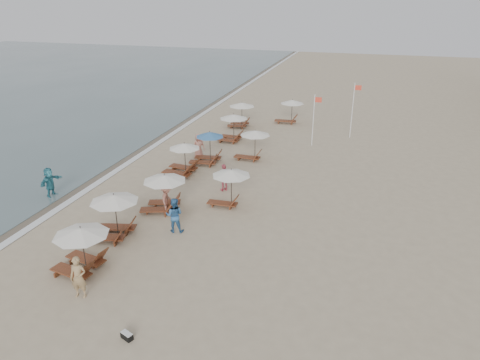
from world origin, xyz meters
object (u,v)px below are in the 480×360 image
(beachgoer_near, at_px, (78,277))
(beachgoer_mid_b, at_px, (167,199))
(lounger_station_5, at_px, (231,127))
(beachgoer_far_b, at_px, (199,146))
(lounger_station_6, at_px, (240,113))
(lounger_station_2, at_px, (162,191))
(beachgoer_far_a, at_px, (224,178))
(lounger_station_0, at_px, (79,248))
(lounger_station_1, at_px, (112,215))
(beachgoer_mid_a, at_px, (174,215))
(inland_station_0, at_px, (228,182))
(lounger_station_3, at_px, (181,160))
(inland_station_1, at_px, (252,142))
(duffel_bag, at_px, (127,336))
(lounger_station_4, at_px, (207,149))
(flag_pole_near, at_px, (314,118))
(waterline_walker, at_px, (50,182))

(beachgoer_near, height_order, beachgoer_mid_b, beachgoer_near)
(lounger_station_5, relative_size, beachgoer_far_b, 1.37)
(lounger_station_6, bearing_deg, lounger_station_2, -87.42)
(lounger_station_5, height_order, lounger_station_6, lounger_station_5)
(beachgoer_far_a, bearing_deg, lounger_station_0, 24.51)
(lounger_station_1, xyz_separation_m, beachgoer_mid_a, (2.69, 1.44, -0.30))
(lounger_station_0, xyz_separation_m, inland_station_0, (4.18, 8.14, 0.32))
(lounger_station_3, distance_m, beachgoer_mid_b, 5.97)
(lounger_station_5, distance_m, beachgoer_near, 21.54)
(lounger_station_0, height_order, lounger_station_5, lounger_station_5)
(lounger_station_2, distance_m, inland_station_0, 3.74)
(lounger_station_5, bearing_deg, beachgoer_mid_b, -87.29)
(inland_station_1, height_order, beachgoer_mid_a, inland_station_1)
(beachgoer_far_b, bearing_deg, lounger_station_6, 43.89)
(beachgoer_mid_b, relative_size, duffel_bag, 3.42)
(lounger_station_4, relative_size, inland_station_1, 0.94)
(lounger_station_6, xyz_separation_m, duffel_bag, (4.09, -27.50, -1.17))
(beachgoer_mid_a, distance_m, beachgoer_far_a, 5.72)
(beachgoer_near, distance_m, beachgoer_mid_b, 7.82)
(beachgoer_near, xyz_separation_m, flag_pole_near, (6.17, 22.34, 1.41))
(inland_station_0, xyz_separation_m, beachgoer_far_a, (-0.92, 1.99, -0.60))
(beachgoer_mid_b, distance_m, flag_pole_near, 15.78)
(lounger_station_4, height_order, inland_station_1, lounger_station_4)
(lounger_station_5, relative_size, lounger_station_6, 1.02)
(beachgoer_mid_b, height_order, duffel_bag, beachgoer_mid_b)
(lounger_station_5, bearing_deg, lounger_station_4, -90.90)
(beachgoer_far_a, bearing_deg, lounger_station_5, -122.27)
(inland_station_0, distance_m, beachgoer_far_b, 8.60)
(lounger_station_2, xyz_separation_m, lounger_station_6, (-0.80, 17.74, 0.10))
(lounger_station_2, xyz_separation_m, beachgoer_mid_b, (0.41, -0.32, -0.32))
(duffel_bag, bearing_deg, beachgoer_near, 152.03)
(lounger_station_1, height_order, lounger_station_2, lounger_station_1)
(lounger_station_0, relative_size, beachgoer_near, 1.46)
(lounger_station_2, distance_m, inland_station_1, 9.89)
(lounger_station_5, height_order, waterline_walker, lounger_station_5)
(lounger_station_0, bearing_deg, lounger_station_6, 89.97)
(inland_station_0, distance_m, beachgoer_near, 10.25)
(lounger_station_5, bearing_deg, beachgoer_far_b, -103.38)
(lounger_station_2, height_order, lounger_station_5, lounger_station_5)
(beachgoer_mid_b, bearing_deg, duffel_bag, -176.03)
(beachgoer_far_a, xyz_separation_m, duffel_bag, (0.84, -13.35, -0.75))
(waterline_walker, bearing_deg, lounger_station_3, -43.00)
(beachgoer_far_a, bearing_deg, inland_station_0, 67.06)
(inland_station_1, relative_size, beachgoer_far_b, 1.43)
(inland_station_0, distance_m, beachgoer_mid_a, 4.08)
(lounger_station_5, bearing_deg, waterline_walker, -117.61)
(duffel_bag, bearing_deg, inland_station_1, 92.09)
(beachgoer_near, bearing_deg, lounger_station_3, 84.53)
(lounger_station_0, height_order, inland_station_0, inland_station_0)
(lounger_station_4, height_order, duffel_bag, lounger_station_4)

